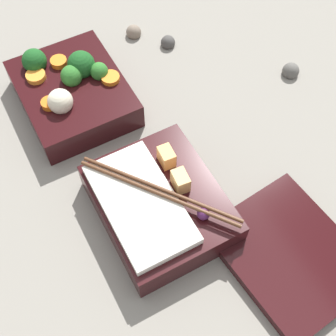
% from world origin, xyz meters
% --- Properties ---
extents(ground_plane, '(3.00, 3.00, 0.00)m').
position_xyz_m(ground_plane, '(0.00, 0.00, 0.00)').
color(ground_plane, gray).
extents(bento_tray_vegetable, '(0.18, 0.15, 0.08)m').
position_xyz_m(bento_tray_vegetable, '(-0.11, 0.00, 0.03)').
color(bento_tray_vegetable, black).
rests_on(bento_tray_vegetable, ground_plane).
extents(bento_tray_rice, '(0.18, 0.15, 0.07)m').
position_xyz_m(bento_tray_rice, '(0.12, 0.02, 0.03)').
color(bento_tray_rice, black).
rests_on(bento_tray_rice, ground_plane).
extents(bento_lid, '(0.19, 0.16, 0.02)m').
position_xyz_m(bento_lid, '(0.25, 0.14, 0.01)').
color(bento_lid, black).
rests_on(bento_lid, ground_plane).
extents(pebble_1, '(0.03, 0.03, 0.03)m').
position_xyz_m(pebble_1, '(0.00, 0.33, 0.01)').
color(pebble_1, '#595651').
rests_on(pebble_1, ground_plane).
extents(pebble_2, '(0.03, 0.03, 0.03)m').
position_xyz_m(pebble_2, '(-0.20, 0.15, 0.01)').
color(pebble_2, '#7A6B5B').
rests_on(pebble_2, ground_plane).
extents(pebble_3, '(0.02, 0.02, 0.02)m').
position_xyz_m(pebble_3, '(-0.15, 0.19, 0.01)').
color(pebble_3, '#474442').
rests_on(pebble_3, ground_plane).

